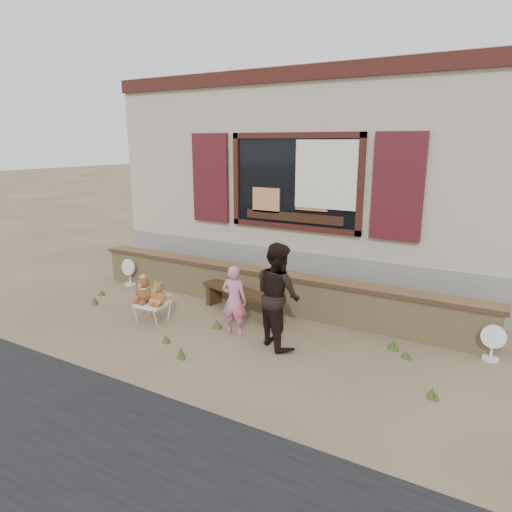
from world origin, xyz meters
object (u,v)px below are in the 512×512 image
Objects in this scene: teddy_bear_right at (159,293)px; adult at (278,295)px; bench at (242,297)px; folding_chair at (152,305)px; child at (234,300)px; teddy_bear_left at (144,289)px.

teddy_bear_right is 2.00m from adult.
bench is 1.43m from folding_chair.
folding_chair is 0.26m from teddy_bear_right.
folding_chair is 2.18m from adult.
folding_chair is 0.47× the size of child.
child reaches higher than bench.
teddy_bear_right is at bearing -120.27° from bench.
teddy_bear_left is 0.42× the size of child.
teddy_bear_right is 0.27× the size of adult.
adult reaches higher than folding_chair.
child is (1.26, 0.19, 0.04)m from teddy_bear_right.
teddy_bear_right is 1.28m from child.
adult reaches higher than teddy_bear_right.
teddy_bear_right reaches higher than bench.
adult is at bearing 1.20° from teddy_bear_left.
teddy_bear_left is 0.28m from teddy_bear_right.
child is at bearing 31.10° from adult.
bench is 3.75× the size of teddy_bear_left.
teddy_bear_right reaches higher than folding_chair.
child is (1.40, 0.20, 0.26)m from folding_chair.
teddy_bear_left reaches higher than folding_chair.
folding_chair is at bearing -0.00° from teddy_bear_left.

